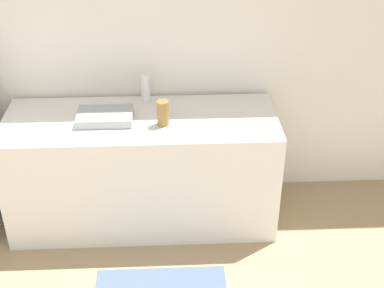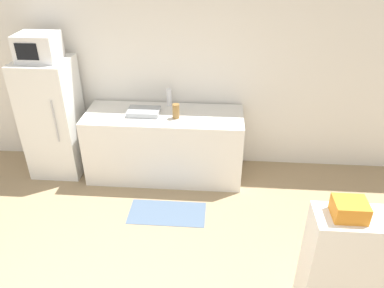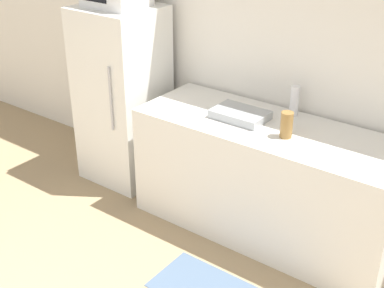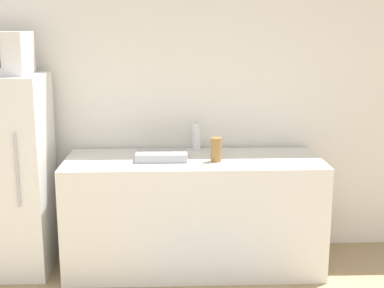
# 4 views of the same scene
# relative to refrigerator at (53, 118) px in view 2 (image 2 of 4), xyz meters

# --- Properties ---
(wall_back) EXTENTS (8.00, 0.06, 2.60)m
(wall_back) POSITION_rel_refrigerator_xyz_m (1.24, 0.41, 0.54)
(wall_back) COLOR white
(wall_back) RESTS_ON ground_plane
(refrigerator) EXTENTS (0.64, 0.63, 1.52)m
(refrigerator) POSITION_rel_refrigerator_xyz_m (0.00, 0.00, 0.00)
(refrigerator) COLOR white
(refrigerator) RESTS_ON ground_plane
(microwave) EXTENTS (0.45, 0.39, 0.31)m
(microwave) POSITION_rel_refrigerator_xyz_m (-0.00, -0.00, 0.92)
(microwave) COLOR white
(microwave) RESTS_ON refrigerator
(counter) EXTENTS (1.96, 0.72, 0.88)m
(counter) POSITION_rel_refrigerator_xyz_m (1.43, -0.01, -0.32)
(counter) COLOR silver
(counter) RESTS_ON ground_plane
(sink_basin) EXTENTS (0.39, 0.27, 0.06)m
(sink_basin) POSITION_rel_refrigerator_xyz_m (1.19, -0.02, 0.15)
(sink_basin) COLOR #9EA3A8
(sink_basin) RESTS_ON counter
(bottle_tall) EXTENTS (0.06, 0.06, 0.22)m
(bottle_tall) POSITION_rel_refrigerator_xyz_m (1.47, 0.26, 0.23)
(bottle_tall) COLOR silver
(bottle_tall) RESTS_ON counter
(bottle_short) EXTENTS (0.08, 0.08, 0.18)m
(bottle_short) POSITION_rel_refrigerator_xyz_m (1.60, -0.11, 0.21)
(bottle_short) COLOR olive
(bottle_short) RESTS_ON counter
(shelf_cabinet) EXTENTS (0.79, 0.32, 1.07)m
(shelf_cabinet) POSITION_rel_refrigerator_xyz_m (3.22, -2.00, -0.22)
(shelf_cabinet) COLOR white
(shelf_cabinet) RESTS_ON ground_plane
(basket) EXTENTS (0.24, 0.20, 0.13)m
(basket) POSITION_rel_refrigerator_xyz_m (3.06, -2.00, 0.38)
(basket) COLOR orange
(basket) RESTS_ON shelf_cabinet
(kitchen_rug) EXTENTS (0.89, 0.43, 0.01)m
(kitchen_rug) POSITION_rel_refrigerator_xyz_m (1.55, -0.82, -0.76)
(kitchen_rug) COLOR slate
(kitchen_rug) RESTS_ON ground_plane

